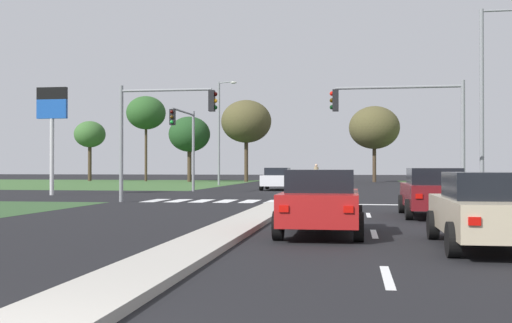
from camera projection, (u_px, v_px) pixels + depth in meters
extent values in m
plane|color=black|center=(298.00, 197.00, 34.43)|extent=(200.00, 200.00, 0.00)
cube|color=#385B2D|center=(63.00, 183.00, 62.56)|extent=(35.00, 35.00, 0.01)
cube|color=#ADA89E|center=(231.00, 229.00, 15.65)|extent=(1.20, 22.00, 0.14)
cube|color=gray|center=(321.00, 184.00, 59.13)|extent=(1.20, 36.00, 0.14)
cube|color=silver|center=(387.00, 277.00, 9.17)|extent=(0.14, 2.00, 0.01)
cube|color=silver|center=(374.00, 234.00, 15.10)|extent=(0.14, 2.00, 0.01)
cube|color=silver|center=(368.00, 215.00, 21.03)|extent=(0.14, 2.00, 0.01)
cube|color=silver|center=(511.00, 232.00, 15.59)|extent=(0.14, 24.00, 0.01)
cube|color=silver|center=(372.00, 205.00, 26.92)|extent=(6.40, 0.50, 0.01)
cube|color=silver|center=(156.00, 200.00, 30.27)|extent=(0.70, 2.80, 0.01)
cube|color=silver|center=(179.00, 201.00, 30.10)|extent=(0.70, 2.80, 0.01)
cube|color=silver|center=(202.00, 201.00, 29.92)|extent=(0.70, 2.80, 0.01)
cube|color=silver|center=(226.00, 201.00, 29.74)|extent=(0.70, 2.80, 0.01)
cube|color=silver|center=(250.00, 201.00, 29.56)|extent=(0.70, 2.80, 0.01)
cube|color=silver|center=(274.00, 201.00, 29.39)|extent=(0.70, 2.80, 0.01)
cube|color=silver|center=(299.00, 202.00, 29.21)|extent=(0.70, 2.80, 0.01)
cube|color=maroon|center=(433.00, 195.00, 20.46)|extent=(1.77, 4.55, 0.74)
cube|color=black|center=(434.00, 176.00, 20.32)|extent=(1.56, 2.09, 0.52)
cube|color=red|center=(419.00, 196.00, 18.30)|extent=(0.20, 0.04, 0.14)
cube|color=red|center=(467.00, 197.00, 18.09)|extent=(0.20, 0.04, 0.14)
cylinder|color=black|center=(402.00, 204.00, 22.03)|extent=(0.22, 0.64, 0.64)
cylinder|color=black|center=(454.00, 204.00, 21.76)|extent=(0.22, 0.64, 0.64)
cylinder|color=black|center=(409.00, 209.00, 19.15)|extent=(0.22, 0.64, 0.64)
cylinder|color=black|center=(470.00, 210.00, 18.88)|extent=(0.22, 0.64, 0.64)
cube|color=silver|center=(277.00, 180.00, 44.42)|extent=(1.85, 4.55, 0.73)
cube|color=black|center=(278.00, 171.00, 44.57)|extent=(1.63, 2.09, 0.52)
cube|color=red|center=(291.00, 179.00, 46.58)|extent=(0.20, 0.04, 0.14)
cube|color=red|center=(272.00, 179.00, 46.80)|extent=(0.20, 0.04, 0.14)
cylinder|color=black|center=(288.00, 186.00, 42.83)|extent=(0.22, 0.64, 0.64)
cylinder|color=black|center=(261.00, 186.00, 43.12)|extent=(0.22, 0.64, 0.64)
cylinder|color=black|center=(292.00, 185.00, 45.71)|extent=(0.22, 0.64, 0.64)
cylinder|color=black|center=(267.00, 185.00, 46.00)|extent=(0.22, 0.64, 0.64)
cube|color=#A31919|center=(321.00, 206.00, 14.99)|extent=(1.74, 4.13, 0.71)
cube|color=black|center=(321.00, 181.00, 14.85)|extent=(1.53, 1.90, 0.52)
cube|color=red|center=(284.00, 209.00, 13.03)|extent=(0.20, 0.04, 0.14)
cube|color=red|center=(348.00, 209.00, 12.83)|extent=(0.20, 0.04, 0.14)
cylinder|color=black|center=(290.00, 216.00, 16.43)|extent=(0.22, 0.64, 0.64)
cylinder|color=black|center=(358.00, 217.00, 16.16)|extent=(0.22, 0.64, 0.64)
cylinder|color=black|center=(278.00, 226.00, 13.81)|extent=(0.22, 0.64, 0.64)
cylinder|color=black|center=(359.00, 227.00, 13.55)|extent=(0.22, 0.64, 0.64)
cube|color=#BCAD8E|center=(489.00, 215.00, 12.45)|extent=(1.81, 4.50, 0.66)
cube|color=black|center=(491.00, 186.00, 12.30)|extent=(1.59, 2.07, 0.52)
cube|color=red|center=(475.00, 221.00, 10.31)|extent=(0.20, 0.04, 0.14)
cylinder|color=black|center=(433.00, 225.00, 14.01)|extent=(0.22, 0.64, 0.64)
cylinder|color=black|center=(453.00, 240.00, 11.16)|extent=(0.22, 0.64, 0.64)
cylinder|color=gray|center=(193.00, 151.00, 42.14)|extent=(0.18, 0.18, 5.35)
cylinder|color=gray|center=(184.00, 112.00, 39.74)|extent=(0.12, 4.91, 0.12)
cube|color=black|center=(172.00, 117.00, 37.31)|extent=(0.32, 0.26, 0.95)
sphere|color=#360503|center=(172.00, 112.00, 37.15)|extent=(0.20, 0.20, 0.20)
sphere|color=#3A2405|center=(172.00, 117.00, 37.15)|extent=(0.20, 0.20, 0.20)
sphere|color=green|center=(172.00, 122.00, 37.15)|extent=(0.20, 0.20, 0.20)
cylinder|color=gray|center=(121.00, 144.00, 29.10)|extent=(0.18, 0.18, 5.38)
cylinder|color=gray|center=(166.00, 90.00, 28.79)|extent=(4.28, 0.12, 0.12)
cube|color=black|center=(212.00, 101.00, 28.46)|extent=(0.26, 0.32, 0.95)
sphere|color=#360503|center=(215.00, 94.00, 28.44)|extent=(0.20, 0.20, 0.20)
sphere|color=orange|center=(215.00, 101.00, 28.43)|extent=(0.20, 0.20, 0.20)
sphere|color=black|center=(215.00, 107.00, 28.43)|extent=(0.20, 0.20, 0.20)
cylinder|color=gray|center=(463.00, 143.00, 26.76)|extent=(0.18, 0.18, 5.31)
cylinder|color=gray|center=(398.00, 87.00, 27.19)|extent=(5.37, 0.12, 0.12)
cube|color=black|center=(336.00, 100.00, 27.60)|extent=(0.26, 0.32, 0.95)
sphere|color=red|center=(332.00, 94.00, 27.63)|extent=(0.20, 0.20, 0.20)
sphere|color=#3A2405|center=(332.00, 100.00, 27.63)|extent=(0.20, 0.20, 0.20)
sphere|color=black|center=(332.00, 107.00, 27.63)|extent=(0.20, 0.20, 0.20)
cylinder|color=gray|center=(482.00, 105.00, 29.55)|extent=(0.20, 0.20, 9.04)
cylinder|color=gray|center=(503.00, 10.00, 29.44)|extent=(1.89, 0.10, 0.10)
cylinder|color=gray|center=(219.00, 134.00, 56.48)|extent=(0.20, 0.20, 9.25)
cylinder|color=gray|center=(226.00, 82.00, 55.95)|extent=(1.57, 1.01, 0.10)
ellipsoid|color=#B2B2A8|center=(234.00, 83.00, 55.37)|extent=(0.56, 0.28, 0.20)
cylinder|color=#232833|center=(316.00, 182.00, 47.14)|extent=(0.16, 0.16, 0.73)
cylinder|color=#9E8966|center=(316.00, 172.00, 47.15)|extent=(0.34, 0.34, 0.77)
sphere|color=tan|center=(316.00, 165.00, 47.15)|extent=(0.22, 0.22, 0.22)
cylinder|color=silver|center=(52.00, 157.00, 36.20)|extent=(0.24, 0.24, 4.40)
cube|color=#194CA5|center=(52.00, 109.00, 36.22)|extent=(1.80, 0.24, 1.10)
cube|color=black|center=(52.00, 93.00, 36.23)|extent=(1.80, 0.24, 0.70)
cylinder|color=#423323|center=(90.00, 162.00, 73.55)|extent=(0.42, 0.42, 4.47)
ellipsoid|color=#38602D|center=(90.00, 134.00, 73.58)|extent=(3.62, 3.62, 3.08)
cylinder|color=#423323|center=(146.00, 152.00, 71.98)|extent=(0.29, 0.29, 6.60)
ellipsoid|color=#285123|center=(146.00, 113.00, 72.02)|extent=(4.48, 4.48, 3.81)
cylinder|color=#423323|center=(189.00, 164.00, 69.56)|extent=(0.46, 0.46, 4.00)
ellipsoid|color=#1E421E|center=(189.00, 134.00, 69.59)|extent=(4.58, 4.58, 3.89)
cylinder|color=#423323|center=(246.00, 158.00, 69.81)|extent=(0.42, 0.42, 5.16)
ellipsoid|color=#4C4728|center=(246.00, 121.00, 69.85)|extent=(5.57, 5.57, 4.74)
cylinder|color=#423323|center=(374.00, 162.00, 67.93)|extent=(0.40, 0.40, 4.39)
ellipsoid|color=#4C4728|center=(374.00, 128.00, 67.97)|extent=(5.44, 5.44, 4.62)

